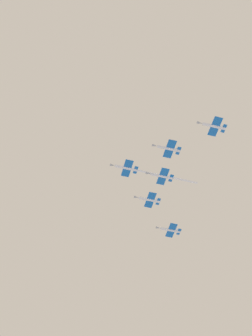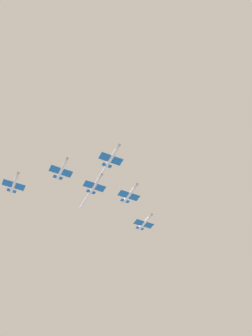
{
  "view_description": "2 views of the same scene",
  "coord_description": "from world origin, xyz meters",
  "px_view_note": "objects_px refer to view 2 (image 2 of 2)",
  "views": [
    {
      "loc": [
        99.64,
        -77.1,
        2.37
      ],
      "look_at": [
        19.42,
        2.45,
        166.29
      ],
      "focal_mm": 47.04,
      "sensor_mm": 36.0,
      "label": 1
    },
    {
      "loc": [
        -54.27,
        -53.29,
        66.99
      ],
      "look_at": [
        29.88,
        2.65,
        169.63
      ],
      "focal_mm": 37.38,
      "sensor_mm": 36.0,
      "label": 2
    }
  ],
  "objects_px": {
    "jet_port_outer": "(95,185)",
    "jet_center_rear": "(14,184)",
    "jet_starboard_outer": "(145,223)",
    "jet_starboard_inner": "(62,170)",
    "jet_lead": "(103,172)",
    "jet_port_inner": "(130,194)"
  },
  "relations": [
    {
      "from": "jet_starboard_inner",
      "to": "jet_center_rear",
      "type": "bearing_deg",
      "value": -45.0
    },
    {
      "from": "jet_starboard_inner",
      "to": "jet_port_outer",
      "type": "bearing_deg",
      "value": -174.29
    },
    {
      "from": "jet_lead",
      "to": "jet_starboard_outer",
      "type": "distance_m",
      "value": 37.58
    },
    {
      "from": "jet_port_outer",
      "to": "jet_starboard_outer",
      "type": "xyz_separation_m",
      "value": [
        33.35,
        -3.69,
        -0.37
      ]
    },
    {
      "from": "jet_port_inner",
      "to": "jet_starboard_outer",
      "type": "distance_m",
      "value": 21.64
    },
    {
      "from": "jet_port_inner",
      "to": "jet_port_outer",
      "type": "distance_m",
      "value": 15.38
    },
    {
      "from": "jet_starboard_inner",
      "to": "jet_port_outer",
      "type": "distance_m",
      "value": 15.4
    },
    {
      "from": "jet_lead",
      "to": "jet_center_rear",
      "type": "distance_m",
      "value": 37.57
    },
    {
      "from": "jet_starboard_inner",
      "to": "jet_port_outer",
      "type": "relative_size",
      "value": 1.0
    },
    {
      "from": "jet_port_outer",
      "to": "jet_center_rear",
      "type": "distance_m",
      "value": 33.55
    },
    {
      "from": "jet_port_inner",
      "to": "jet_lead",
      "type": "bearing_deg",
      "value": 23.02
    },
    {
      "from": "jet_starboard_outer",
      "to": "jet_center_rear",
      "type": "xyz_separation_m",
      "value": [
        -52.7,
        31.1,
        0.16
      ]
    },
    {
      "from": "jet_starboard_outer",
      "to": "jet_port_outer",
      "type": "bearing_deg",
      "value": 24.23
    },
    {
      "from": "jet_port_outer",
      "to": "jet_starboard_outer",
      "type": "distance_m",
      "value": 33.55
    },
    {
      "from": "jet_port_outer",
      "to": "jet_starboard_inner",
      "type": "bearing_deg",
      "value": 5.71
    },
    {
      "from": "jet_starboard_inner",
      "to": "jet_starboard_outer",
      "type": "xyz_separation_m",
      "value": [
        47.3,
        -10.15,
        -1.17
      ]
    },
    {
      "from": "jet_port_outer",
      "to": "jet_center_rear",
      "type": "xyz_separation_m",
      "value": [
        -19.35,
        27.41,
        -0.21
      ]
    },
    {
      "from": "jet_starboard_inner",
      "to": "jet_center_rear",
      "type": "relative_size",
      "value": 1.0
    },
    {
      "from": "jet_starboard_inner",
      "to": "jet_starboard_outer",
      "type": "height_order",
      "value": "jet_starboard_inner"
    },
    {
      "from": "jet_port_outer",
      "to": "jet_starboard_outer",
      "type": "relative_size",
      "value": 1.0
    },
    {
      "from": "jet_starboard_inner",
      "to": "jet_starboard_outer",
      "type": "relative_size",
      "value": 1.0
    },
    {
      "from": "jet_port_inner",
      "to": "jet_port_outer",
      "type": "xyz_separation_m",
      "value": [
        -12.4,
        9.09,
        0.56
      ]
    }
  ]
}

